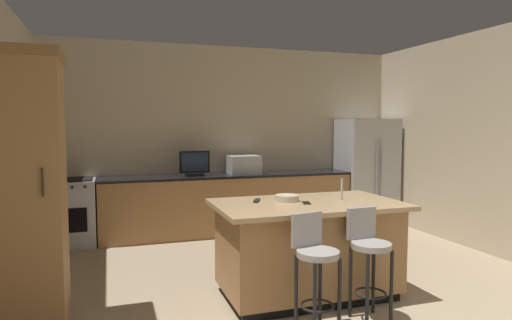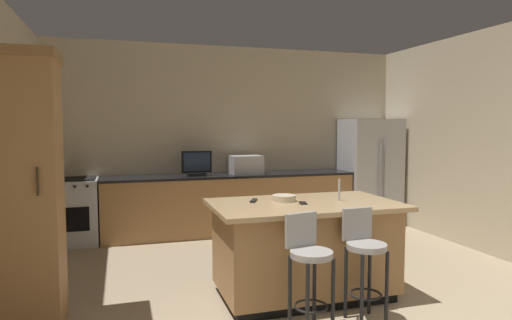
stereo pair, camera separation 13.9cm
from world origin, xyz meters
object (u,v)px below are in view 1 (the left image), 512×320
(refrigerator, at_px, (366,171))
(bar_stool_left, at_px, (315,263))
(kitchen_island, at_px, (307,248))
(cabinet_tower, at_px, (22,187))
(microwave, at_px, (244,165))
(tv_monitor, at_px, (195,165))
(tv_remote, at_px, (257,201))
(bar_stool_right, at_px, (369,254))
(fruit_bowl, at_px, (287,198))
(range_oven, at_px, (69,213))
(cell_phone, at_px, (306,203))

(refrigerator, xyz_separation_m, bar_stool_left, (-2.63, -3.43, -0.31))
(kitchen_island, height_order, cabinet_tower, cabinet_tower)
(kitchen_island, height_order, microwave, microwave)
(tv_monitor, bearing_deg, tv_remote, -86.40)
(bar_stool_right, height_order, tv_remote, bar_stool_right)
(microwave, bearing_deg, refrigerator, -1.12)
(bar_stool_right, bearing_deg, microwave, 87.90)
(cabinet_tower, relative_size, microwave, 4.76)
(refrigerator, bearing_deg, kitchen_island, -131.29)
(tv_monitor, bearing_deg, kitchen_island, -76.96)
(kitchen_island, height_order, tv_monitor, tv_monitor)
(kitchen_island, distance_m, cabinet_tower, 2.60)
(refrigerator, height_order, bar_stool_left, refrigerator)
(bar_stool_right, height_order, fruit_bowl, fruit_bowl)
(range_oven, height_order, cell_phone, range_oven)
(microwave, bearing_deg, bar_stool_right, -88.24)
(kitchen_island, xyz_separation_m, range_oven, (-2.38, 2.71, -0.01))
(tv_monitor, relative_size, cell_phone, 3.01)
(microwave, xyz_separation_m, tv_monitor, (-0.79, -0.05, 0.03))
(cell_phone, bearing_deg, cabinet_tower, -167.15)
(cell_phone, height_order, tv_remote, tv_remote)
(fruit_bowl, bearing_deg, bar_stool_left, -97.60)
(range_oven, distance_m, cabinet_tower, 2.77)
(cell_phone, bearing_deg, refrigerator, 63.68)
(refrigerator, distance_m, cabinet_tower, 5.52)
(tv_monitor, height_order, bar_stool_right, tv_monitor)
(microwave, relative_size, fruit_bowl, 2.05)
(microwave, height_order, bar_stool_right, microwave)
(bar_stool_right, bearing_deg, cell_phone, 113.35)
(fruit_bowl, height_order, tv_remote, fruit_bowl)
(refrigerator, bearing_deg, bar_stool_right, -121.90)
(kitchen_island, distance_m, bar_stool_right, 0.72)
(tv_monitor, bearing_deg, cell_phone, -77.92)
(refrigerator, relative_size, fruit_bowl, 7.60)
(refrigerator, height_order, microwave, refrigerator)
(tv_monitor, distance_m, fruit_bowl, 2.58)
(tv_monitor, relative_size, fruit_bowl, 1.92)
(refrigerator, bearing_deg, cabinet_tower, -151.56)
(fruit_bowl, distance_m, tv_remote, 0.30)
(microwave, bearing_deg, tv_monitor, -176.24)
(cell_phone, bearing_deg, range_oven, 145.31)
(tv_monitor, bearing_deg, microwave, 3.76)
(cabinet_tower, distance_m, fruit_bowl, 2.35)
(bar_stool_left, height_order, cell_phone, bar_stool_left)
(bar_stool_left, bearing_deg, microwave, 70.61)
(kitchen_island, bearing_deg, bar_stool_right, -67.12)
(refrigerator, xyz_separation_m, cell_phone, (-2.38, -2.72, 0.05))
(cabinet_tower, distance_m, tv_monitor, 3.23)
(kitchen_island, bearing_deg, tv_monitor, 103.04)
(tv_remote, bearing_deg, range_oven, 154.81)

